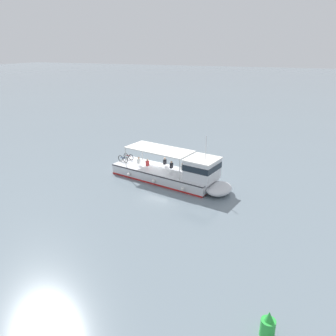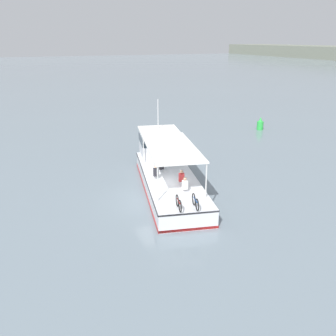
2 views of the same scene
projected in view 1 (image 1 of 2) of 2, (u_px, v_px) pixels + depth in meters
name	position (u px, v px, depth m)	size (l,w,h in m)	color
ground_plane	(160.00, 175.00, 34.62)	(400.00, 400.00, 0.00)	slate
ferry_main	(177.00, 174.00, 32.06)	(13.07, 5.70, 5.32)	silver
channel_buoy	(268.00, 326.00, 15.16)	(0.70, 0.70, 1.40)	green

